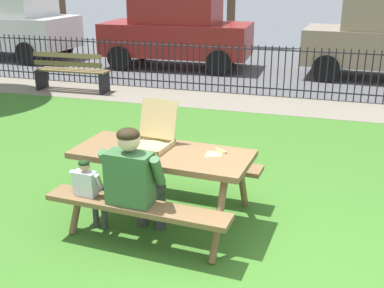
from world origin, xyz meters
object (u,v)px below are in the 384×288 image
object	(u,v)px
adult_at_table	(135,180)
parked_car_center	(177,29)
picnic_table_foreground	(162,167)
pizza_slice_on_table	(216,153)
park_bench_left	(71,72)
child_at_table	(90,189)
pizza_box_open	(152,138)

from	to	relation	value
adult_at_table	parked_car_center	bearing A→B (deg)	106.11
picnic_table_foreground	pizza_slice_on_table	world-z (taller)	pizza_slice_on_table
adult_at_table	park_bench_left	size ratio (longest dim) A/B	0.74
picnic_table_foreground	parked_car_center	world-z (taller)	parked_car_center
adult_at_table	parked_car_center	world-z (taller)	parked_car_center
adult_at_table	park_bench_left	xyz separation A→B (m)	(-3.80, 5.34, -0.24)
picnic_table_foreground	pizza_slice_on_table	distance (m)	0.57
picnic_table_foreground	child_at_table	size ratio (longest dim) A/B	2.29
park_bench_left	parked_car_center	size ratio (longest dim) A/B	0.41
pizza_box_open	adult_at_table	xyz separation A→B (m)	(0.07, -0.62, -0.20)
pizza_slice_on_table	adult_at_table	distance (m)	0.87
parked_car_center	adult_at_table	bearing A→B (deg)	-73.89
child_at_table	parked_car_center	size ratio (longest dim) A/B	0.21
pizza_slice_on_table	park_bench_left	xyz separation A→B (m)	(-4.42, 4.73, -0.36)
pizza_box_open	parked_car_center	xyz separation A→B (m)	(-2.43, 8.01, 0.15)
pizza_slice_on_table	parked_car_center	xyz separation A→B (m)	(-3.11, 8.03, 0.23)
child_at_table	park_bench_left	bearing A→B (deg)	121.90
park_bench_left	pizza_slice_on_table	bearing A→B (deg)	-46.97
park_bench_left	parked_car_center	distance (m)	3.59
child_at_table	parked_car_center	xyz separation A→B (m)	(-2.01, 8.63, 0.51)
child_at_table	park_bench_left	xyz separation A→B (m)	(-3.32, 5.34, -0.09)
adult_at_table	pizza_box_open	bearing A→B (deg)	96.00
pizza_slice_on_table	park_bench_left	distance (m)	6.49
child_at_table	park_bench_left	world-z (taller)	park_bench_left
picnic_table_foreground	pizza_box_open	distance (m)	0.33
pizza_box_open	adult_at_table	bearing A→B (deg)	-84.00
picnic_table_foreground	adult_at_table	xyz separation A→B (m)	(-0.09, -0.50, 0.06)
parked_car_center	park_bench_left	bearing A→B (deg)	-111.68
picnic_table_foreground	pizza_slice_on_table	bearing A→B (deg)	11.53
pizza_box_open	park_bench_left	size ratio (longest dim) A/B	0.33
adult_at_table	pizza_slice_on_table	bearing A→B (deg)	44.40
pizza_box_open	adult_at_table	size ratio (longest dim) A/B	0.44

